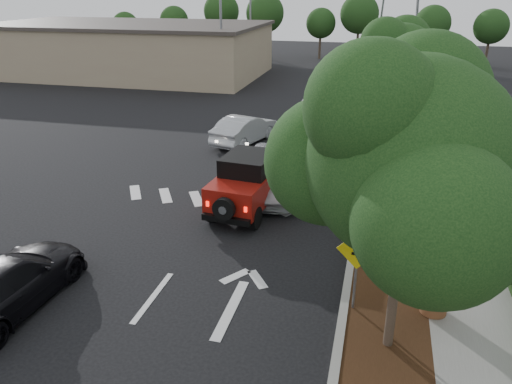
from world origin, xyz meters
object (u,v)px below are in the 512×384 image
(red_jeep, at_px, (248,182))
(black_suv_oncoming, at_px, (5,284))
(silver_suv_ahead, at_px, (277,171))
(speed_hump_sign, at_px, (357,260))

(red_jeep, height_order, black_suv_oncoming, red_jeep)
(silver_suv_ahead, xyz_separation_m, speed_hump_sign, (3.31, -6.96, 0.65))
(silver_suv_ahead, distance_m, black_suv_oncoming, 9.92)
(silver_suv_ahead, height_order, speed_hump_sign, speed_hump_sign)
(red_jeep, bearing_deg, silver_suv_ahead, 78.92)
(red_jeep, distance_m, silver_suv_ahead, 2.02)
(black_suv_oncoming, bearing_deg, silver_suv_ahead, -116.45)
(silver_suv_ahead, relative_size, speed_hump_sign, 2.68)
(red_jeep, distance_m, speed_hump_sign, 6.38)
(silver_suv_ahead, bearing_deg, red_jeep, -110.43)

